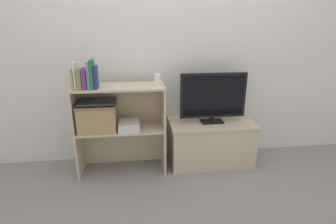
{
  "coord_description": "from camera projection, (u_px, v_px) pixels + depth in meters",
  "views": [
    {
      "loc": [
        -0.29,
        -2.19,
        1.39
      ],
      "look_at": [
        0.0,
        0.17,
        0.59
      ],
      "focal_mm": 28.0,
      "sensor_mm": 36.0,
      "label": 1
    }
  ],
  "objects": [
    {
      "name": "ground_plane",
      "position": [
        170.0,
        175.0,
        2.54
      ],
      "size": [
        16.0,
        16.0,
        0.0
      ],
      "primitive_type": "plane",
      "color": "gray"
    },
    {
      "name": "wall_back",
      "position": [
        164.0,
        44.0,
        2.59
      ],
      "size": [
        10.0,
        0.05,
        2.4
      ],
      "color": "silver",
      "rests_on": "ground_plane"
    },
    {
      "name": "tv_stand",
      "position": [
        210.0,
        142.0,
        2.72
      ],
      "size": [
        0.85,
        0.44,
        0.45
      ],
      "color": "#CCB793",
      "rests_on": "ground_plane"
    },
    {
      "name": "tv",
      "position": [
        213.0,
        97.0,
        2.56
      ],
      "size": [
        0.65,
        0.14,
        0.5
      ],
      "color": "black",
      "rests_on": "tv_stand"
    },
    {
      "name": "bookshelf_lower_tier",
      "position": [
        122.0,
        140.0,
        2.61
      ],
      "size": [
        0.83,
        0.34,
        0.45
      ],
      "color": "#CCB793",
      "rests_on": "ground_plane"
    },
    {
      "name": "bookshelf_upper_tier",
      "position": [
        120.0,
        99.0,
        2.48
      ],
      "size": [
        0.83,
        0.34,
        0.41
      ],
      "color": "#CCB793",
      "rests_on": "bookshelf_lower_tier"
    },
    {
      "name": "book_tan",
      "position": [
        73.0,
        78.0,
        2.24
      ],
      "size": [
        0.02,
        0.14,
        0.18
      ],
      "color": "tan",
      "rests_on": "bookshelf_upper_tier"
    },
    {
      "name": "book_ivory",
      "position": [
        75.0,
        76.0,
        2.23
      ],
      "size": [
        0.02,
        0.13,
        0.23
      ],
      "color": "silver",
      "rests_on": "bookshelf_upper_tier"
    },
    {
      "name": "book_olive",
      "position": [
        80.0,
        79.0,
        2.25
      ],
      "size": [
        0.04,
        0.15,
        0.17
      ],
      "color": "olive",
      "rests_on": "bookshelf_upper_tier"
    },
    {
      "name": "book_plum",
      "position": [
        85.0,
        78.0,
        2.25
      ],
      "size": [
        0.04,
        0.16,
        0.18
      ],
      "color": "#6B2D66",
      "rests_on": "bookshelf_upper_tier"
    },
    {
      "name": "book_skyblue",
      "position": [
        89.0,
        75.0,
        2.25
      ],
      "size": [
        0.02,
        0.13,
        0.23
      ],
      "color": "#709ECC",
      "rests_on": "bookshelf_upper_tier"
    },
    {
      "name": "book_forest",
      "position": [
        92.0,
        74.0,
        2.25
      ],
      "size": [
        0.03,
        0.16,
        0.25
      ],
      "color": "#286638",
      "rests_on": "bookshelf_upper_tier"
    },
    {
      "name": "book_navy",
      "position": [
        96.0,
        77.0,
        2.26
      ],
      "size": [
        0.03,
        0.13,
        0.19
      ],
      "color": "navy",
      "rests_on": "bookshelf_upper_tier"
    },
    {
      "name": "baby_monitor",
      "position": [
        158.0,
        79.0,
        2.4
      ],
      "size": [
        0.05,
        0.04,
        0.13
      ],
      "color": "white",
      "rests_on": "bookshelf_upper_tier"
    },
    {
      "name": "storage_basket_left",
      "position": [
        98.0,
        115.0,
        2.42
      ],
      "size": [
        0.35,
        0.31,
        0.26
      ],
      "color": "tan",
      "rests_on": "bookshelf_lower_tier"
    },
    {
      "name": "laptop",
      "position": [
        96.0,
        102.0,
        2.38
      ],
      "size": [
        0.33,
        0.24,
        0.02
      ],
      "color": "#2D2D33",
      "rests_on": "storage_basket_left"
    },
    {
      "name": "magazine_stack",
      "position": [
        129.0,
        125.0,
        2.46
      ],
      "size": [
        0.19,
        0.23,
        0.07
      ],
      "color": "silver",
      "rests_on": "bookshelf_lower_tier"
    }
  ]
}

